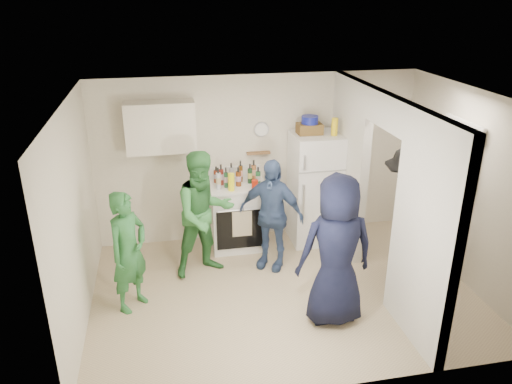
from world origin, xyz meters
TOP-DOWN VIEW (x-y plane):
  - floor at (0.00, 0.00)m, footprint 4.80×4.80m
  - wall_back at (0.00, 1.70)m, footprint 4.80×0.00m
  - wall_front at (0.00, -1.70)m, footprint 4.80×0.00m
  - wall_left at (-2.40, 0.00)m, footprint 0.00×3.40m
  - wall_right at (2.40, 0.00)m, footprint 0.00×3.40m
  - ceiling at (0.00, 0.00)m, footprint 4.80×4.80m
  - partition_pier_back at (1.20, 1.10)m, footprint 0.12×1.20m
  - partition_pier_front at (1.20, -1.10)m, footprint 0.12×1.20m
  - partition_header at (1.20, 0.00)m, footprint 0.12×1.00m
  - stove at (-0.37, 1.37)m, footprint 0.83×0.69m
  - upper_cabinet at (-1.40, 1.52)m, footprint 0.95×0.34m
  - fridge at (0.79, 1.34)m, footprint 0.69×0.67m
  - wicker_basket at (0.69, 1.39)m, footprint 0.35×0.25m
  - blue_bowl at (0.69, 1.39)m, footprint 0.24×0.24m
  - yellow_cup_stack_top at (1.01, 1.24)m, footprint 0.09×0.09m
  - wall_clock at (0.05, 1.68)m, footprint 0.22×0.02m
  - spice_shelf at (0.00, 1.65)m, footprint 0.35×0.08m
  - nook_window at (2.38, 0.20)m, footprint 0.03×0.70m
  - nook_window_frame at (2.36, 0.20)m, footprint 0.04×0.76m
  - nook_valance at (2.34, 0.20)m, footprint 0.04×0.82m
  - yellow_cup_stack_stove at (-0.49, 1.15)m, footprint 0.09×0.09m
  - red_cup at (-0.15, 1.17)m, footprint 0.09×0.09m
  - person_green_left at (-1.88, 0.07)m, footprint 0.63×0.65m
  - person_green_center at (-0.92, 0.70)m, footprint 1.00×0.87m
  - person_denim at (-0.02, 0.69)m, footprint 0.98×0.83m
  - person_navy at (0.43, -0.64)m, footprint 0.88×0.57m
  - person_nook at (1.61, 0.03)m, footprint 1.18×1.37m
  - bottle_a at (-0.65, 1.50)m, footprint 0.08×0.08m
  - bottle_b at (-0.54, 1.28)m, footprint 0.06×0.06m
  - bottle_c at (-0.43, 1.51)m, footprint 0.07×0.07m
  - bottle_d at (-0.36, 1.30)m, footprint 0.08×0.08m
  - bottle_e at (-0.29, 1.56)m, footprint 0.07×0.07m
  - bottle_f at (-0.18, 1.38)m, footprint 0.07×0.07m
  - bottle_g at (-0.10, 1.50)m, footprint 0.07×0.07m
  - bottle_h at (-0.66, 1.24)m, footprint 0.07×0.07m
  - bottle_i at (-0.30, 1.47)m, footprint 0.06×0.06m
  - bottle_j at (-0.08, 1.27)m, footprint 0.07×0.07m
  - bottle_k at (-0.60, 1.40)m, footprint 0.07×0.07m

SIDE VIEW (x-z plane):
  - floor at x=0.00m, z-range 0.00..0.00m
  - stove at x=-0.37m, z-range 0.00..0.99m
  - person_green_left at x=-1.88m, z-range 0.00..1.50m
  - person_denim at x=-0.02m, z-range 0.00..1.57m
  - fridge at x=0.79m, z-range 0.00..1.68m
  - person_green_center at x=-0.92m, z-range 0.00..1.72m
  - person_navy at x=0.43m, z-range 0.00..1.80m
  - person_nook at x=1.61m, z-range 0.00..1.84m
  - red_cup at x=-0.15m, z-range 0.99..1.11m
  - bottle_a at x=-0.65m, z-range 0.99..1.23m
  - yellow_cup_stack_stove at x=-0.49m, z-range 0.99..1.24m
  - bottle_j at x=-0.08m, z-range 0.99..1.26m
  - bottle_c at x=-0.43m, z-range 0.99..1.27m
  - bottle_d at x=-0.36m, z-range 0.99..1.27m
  - bottle_e at x=-0.29m, z-range 0.99..1.27m
  - bottle_f at x=-0.18m, z-range 0.99..1.28m
  - bottle_b at x=-0.54m, z-range 0.99..1.28m
  - bottle_g at x=-0.10m, z-range 0.99..1.29m
  - bottle_k at x=-0.60m, z-range 0.99..1.29m
  - bottle_h at x=-0.66m, z-range 0.99..1.31m
  - bottle_i at x=-0.30m, z-range 0.99..1.31m
  - wall_back at x=0.00m, z-range -1.15..3.65m
  - wall_front at x=0.00m, z-range -1.15..3.65m
  - wall_left at x=-2.40m, z-range -0.45..2.95m
  - wall_right at x=2.40m, z-range -0.45..2.95m
  - partition_pier_back at x=1.20m, z-range 0.00..2.50m
  - partition_pier_front at x=1.20m, z-range 0.00..2.50m
  - spice_shelf at x=0.00m, z-range 1.34..1.36m
  - nook_window at x=2.38m, z-range 1.25..2.05m
  - nook_window_frame at x=2.36m, z-range 1.22..2.08m
  - wall_clock at x=0.05m, z-range 1.59..1.81m
  - wicker_basket at x=0.69m, z-range 1.68..1.83m
  - yellow_cup_stack_top at x=1.01m, z-range 1.68..1.93m
  - upper_cabinet at x=-1.40m, z-range 1.50..2.20m
  - blue_bowl at x=0.69m, z-range 1.83..1.94m
  - nook_valance at x=2.34m, z-range 1.91..2.09m
  - partition_header at x=1.20m, z-range 2.10..2.50m
  - ceiling at x=0.00m, z-range 2.50..2.50m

